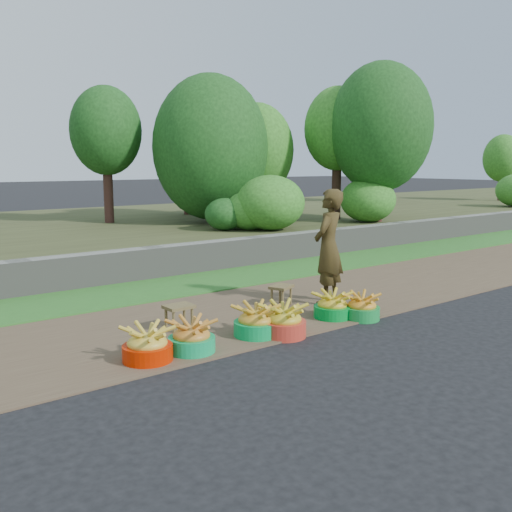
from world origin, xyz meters
TOP-DOWN VIEW (x-y plane):
  - ground_plane at (0.00, 0.00)m, footprint 120.00×120.00m
  - dirt_shoulder at (0.00, 1.25)m, footprint 80.00×2.50m
  - grass_verge at (0.00, 3.25)m, footprint 80.00×1.50m
  - retaining_wall at (0.00, 4.10)m, footprint 80.00×0.35m
  - earth_bank at (0.00, 9.00)m, footprint 80.00×10.00m
  - vegetation at (-0.99, 8.33)m, footprint 36.28×8.75m
  - basin_a at (-2.03, 0.36)m, footprint 0.50×0.50m
  - basin_b at (-1.54, 0.33)m, footprint 0.50×0.50m
  - basin_c at (-0.66, 0.36)m, footprint 0.51×0.51m
  - basin_d at (-0.39, 0.19)m, footprint 0.52×0.52m
  - basin_e at (0.59, 0.37)m, footprint 0.48×0.48m
  - basin_f at (0.87, 0.13)m, footprint 0.46×0.46m
  - stool_left at (-1.22, 1.13)m, footprint 0.34×0.26m
  - stool_right at (0.47, 1.24)m, footprint 0.39×0.35m
  - vendor_woman at (1.08, 0.96)m, footprint 0.69×0.59m

SIDE VIEW (x-z plane):
  - ground_plane at x=0.00m, z-range 0.00..0.00m
  - dirt_shoulder at x=0.00m, z-range 0.00..0.02m
  - grass_verge at x=0.00m, z-range 0.00..0.04m
  - basin_f at x=0.87m, z-range -0.02..0.32m
  - basin_e at x=0.59m, z-range -0.02..0.34m
  - basin_b at x=-1.54m, z-range -0.02..0.35m
  - basin_a at x=-2.03m, z-range -0.02..0.36m
  - basin_c at x=-0.66m, z-range -0.02..0.36m
  - basin_d at x=-0.39m, z-range -0.02..0.37m
  - stool_right at x=0.47m, z-range 0.10..0.39m
  - earth_bank at x=0.00m, z-range 0.00..0.50m
  - stool_left at x=-1.22m, z-range 0.11..0.40m
  - retaining_wall at x=0.00m, z-range 0.00..0.55m
  - vendor_woman at x=1.08m, z-range 0.02..1.63m
  - vegetation at x=-0.99m, z-range 0.30..4.75m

